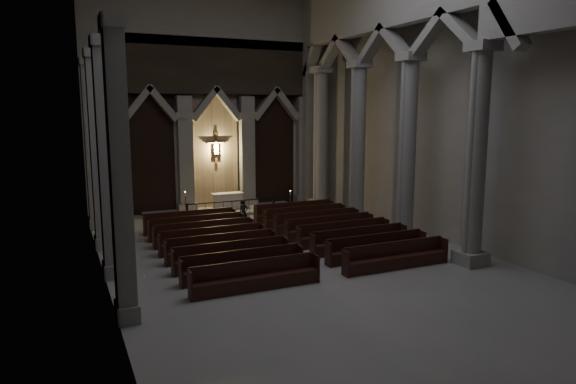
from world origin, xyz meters
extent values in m
plane|color=#979590|center=(0.00, 0.00, 0.00)|extent=(24.00, 24.00, 0.00)
cube|color=gray|center=(0.00, 12.00, 6.00)|extent=(14.00, 0.10, 12.00)
cube|color=gray|center=(-7.00, 0.00, 6.00)|extent=(0.10, 24.00, 12.00)
cube|color=gray|center=(7.00, 0.00, 6.00)|extent=(0.10, 24.00, 12.00)
cube|color=gray|center=(-5.40, 11.50, 3.20)|extent=(0.80, 0.50, 6.40)
cube|color=gray|center=(-5.40, 11.50, 0.25)|extent=(1.05, 0.70, 0.50)
cube|color=gray|center=(-5.40, 11.50, 5.35)|extent=(1.00, 0.65, 0.35)
cube|color=gray|center=(-1.80, 11.50, 3.20)|extent=(0.80, 0.50, 6.40)
cube|color=gray|center=(-1.80, 11.50, 0.25)|extent=(1.05, 0.70, 0.50)
cube|color=gray|center=(-1.80, 11.50, 5.35)|extent=(1.00, 0.65, 0.35)
cube|color=gray|center=(1.80, 11.50, 3.20)|extent=(0.80, 0.50, 6.40)
cube|color=gray|center=(1.80, 11.50, 0.25)|extent=(1.05, 0.70, 0.50)
cube|color=gray|center=(1.80, 11.50, 5.35)|extent=(1.00, 0.65, 0.35)
cube|color=gray|center=(5.40, 11.50, 3.20)|extent=(0.80, 0.50, 6.40)
cube|color=gray|center=(5.40, 11.50, 0.25)|extent=(1.05, 0.70, 0.50)
cube|color=gray|center=(5.40, 11.50, 5.35)|extent=(1.00, 0.65, 0.35)
cube|color=black|center=(-3.60, 11.85, 3.50)|extent=(2.60, 0.15, 7.00)
cube|color=tan|center=(0.00, 11.85, 3.50)|extent=(2.60, 0.15, 7.00)
cube|color=black|center=(3.60, 11.85, 3.50)|extent=(2.60, 0.15, 7.00)
cube|color=black|center=(0.00, 11.50, 8.00)|extent=(12.00, 0.50, 3.00)
cube|color=gray|center=(-6.20, 11.50, 4.50)|extent=(1.60, 0.50, 9.00)
cube|color=gray|center=(6.20, 11.50, 4.50)|extent=(1.60, 0.50, 9.00)
cube|color=gray|center=(0.00, 11.50, 10.50)|extent=(14.00, 0.50, 3.00)
plane|color=#FFB972|center=(0.00, 11.82, 3.50)|extent=(1.50, 0.00, 1.50)
cube|color=#52351C|center=(0.00, 11.73, 3.50)|extent=(0.13, 0.08, 1.80)
cube|color=#52351C|center=(0.00, 11.73, 3.85)|extent=(1.10, 0.08, 0.13)
cube|color=tan|center=(0.00, 11.67, 3.45)|extent=(0.26, 0.10, 0.60)
sphere|color=tan|center=(0.00, 11.67, 3.85)|extent=(0.17, 0.17, 0.17)
cylinder|color=tan|center=(-0.26, 11.67, 3.82)|extent=(0.45, 0.08, 0.08)
cylinder|color=tan|center=(0.26, 11.67, 3.82)|extent=(0.45, 0.08, 0.08)
cube|color=gray|center=(5.50, 9.50, 0.25)|extent=(1.00, 1.00, 0.50)
cylinder|color=gray|center=(5.50, 9.50, 4.00)|extent=(0.70, 0.70, 7.50)
cube|color=gray|center=(5.50, 9.50, 7.85)|extent=(0.95, 0.95, 0.35)
cube|color=gray|center=(5.50, 5.50, 0.25)|extent=(1.00, 1.00, 0.50)
cylinder|color=gray|center=(5.50, 5.50, 4.00)|extent=(0.70, 0.70, 7.50)
cube|color=gray|center=(5.50, 5.50, 7.85)|extent=(0.95, 0.95, 0.35)
cube|color=gray|center=(5.50, 1.50, 0.25)|extent=(1.00, 1.00, 0.50)
cylinder|color=gray|center=(5.50, 1.50, 4.00)|extent=(0.70, 0.70, 7.50)
cube|color=gray|center=(5.50, 1.50, 7.85)|extent=(0.95, 0.95, 0.35)
cube|color=gray|center=(5.50, -2.50, 0.25)|extent=(1.00, 1.00, 0.50)
cylinder|color=gray|center=(5.50, -2.50, 4.00)|extent=(0.70, 0.70, 7.50)
cube|color=gray|center=(5.50, -2.50, 7.85)|extent=(0.95, 0.95, 0.35)
cube|color=gray|center=(5.50, 11.40, 4.60)|extent=(0.55, 1.20, 9.20)
cube|color=gray|center=(-6.75, 9.50, 0.25)|extent=(0.60, 1.00, 0.50)
cube|color=gray|center=(-6.75, 9.50, 4.00)|extent=(0.50, 0.80, 7.50)
cube|color=gray|center=(-6.75, 9.50, 7.85)|extent=(0.60, 1.00, 0.35)
cube|color=gray|center=(-6.75, 5.50, 0.25)|extent=(0.60, 1.00, 0.50)
cube|color=gray|center=(-6.75, 5.50, 4.00)|extent=(0.50, 0.80, 7.50)
cube|color=gray|center=(-6.75, 5.50, 7.85)|extent=(0.60, 1.00, 0.35)
cube|color=gray|center=(-6.75, 1.50, 0.25)|extent=(0.60, 1.00, 0.50)
cube|color=gray|center=(-6.75, 1.50, 4.00)|extent=(0.50, 0.80, 7.50)
cube|color=gray|center=(-6.75, 1.50, 7.85)|extent=(0.60, 1.00, 0.35)
cube|color=gray|center=(-6.75, -2.50, 0.25)|extent=(0.60, 1.00, 0.50)
cube|color=gray|center=(-6.75, -2.50, 4.00)|extent=(0.50, 0.80, 7.50)
cube|color=gray|center=(-6.75, -2.50, 7.85)|extent=(0.60, 1.00, 0.35)
cube|color=gray|center=(0.00, 10.60, 0.07)|extent=(8.50, 2.60, 0.15)
cube|color=beige|center=(0.35, 10.86, 0.57)|extent=(1.59, 0.62, 0.84)
cube|color=white|center=(0.35, 10.86, 1.01)|extent=(1.72, 0.69, 0.04)
cube|color=black|center=(0.00, 8.95, 0.90)|extent=(4.76, 0.05, 0.05)
cube|color=black|center=(-2.38, 8.95, 0.48)|extent=(0.09, 0.09, 0.95)
cube|color=black|center=(2.38, 8.95, 0.48)|extent=(0.09, 0.09, 0.95)
cylinder|color=black|center=(-1.90, 8.95, 0.45)|extent=(0.02, 0.02, 0.88)
cylinder|color=black|center=(-1.43, 8.95, 0.45)|extent=(0.02, 0.02, 0.88)
cylinder|color=black|center=(-0.95, 8.95, 0.45)|extent=(0.02, 0.02, 0.88)
cylinder|color=black|center=(-0.48, 8.95, 0.45)|extent=(0.02, 0.02, 0.88)
cylinder|color=black|center=(0.00, 8.95, 0.45)|extent=(0.02, 0.02, 0.88)
cylinder|color=black|center=(0.48, 8.95, 0.45)|extent=(0.02, 0.02, 0.88)
cylinder|color=black|center=(0.95, 8.95, 0.45)|extent=(0.02, 0.02, 0.88)
cylinder|color=black|center=(1.43, 8.95, 0.45)|extent=(0.02, 0.02, 0.88)
cylinder|color=black|center=(1.90, 8.95, 0.45)|extent=(0.02, 0.02, 0.88)
cylinder|color=#A06B31|center=(-2.39, 9.25, 0.03)|extent=(0.26, 0.26, 0.05)
cylinder|color=#A06B31|center=(-2.39, 9.25, 0.65)|extent=(0.04, 0.04, 1.24)
cylinder|color=#A06B31|center=(-2.39, 9.25, 1.27)|extent=(0.13, 0.13, 0.02)
cylinder|color=white|center=(-2.39, 9.25, 1.38)|extent=(0.05, 0.05, 0.22)
sphere|color=#E6A650|center=(-2.39, 9.25, 1.51)|extent=(0.05, 0.05, 0.05)
cylinder|color=#A06B31|center=(3.34, 8.87, 0.02)|extent=(0.21, 0.21, 0.04)
cylinder|color=#A06B31|center=(3.34, 8.87, 0.53)|extent=(0.03, 0.03, 1.02)
cylinder|color=#A06B31|center=(3.34, 8.87, 1.04)|extent=(0.11, 0.11, 0.02)
cylinder|color=white|center=(3.34, 8.87, 1.14)|extent=(0.04, 0.04, 0.18)
sphere|color=#E6A650|center=(3.34, 8.87, 1.24)|extent=(0.04, 0.04, 0.04)
cube|color=black|center=(-2.70, 6.94, 0.23)|extent=(4.25, 0.41, 0.46)
cube|color=black|center=(-2.70, 7.13, 0.71)|extent=(4.25, 0.07, 0.51)
cube|color=black|center=(-4.83, 6.94, 0.46)|extent=(0.06, 0.46, 0.91)
cube|color=black|center=(-0.57, 6.94, 0.46)|extent=(0.06, 0.46, 0.91)
cube|color=black|center=(2.70, 6.94, 0.23)|extent=(4.25, 0.41, 0.46)
cube|color=black|center=(2.70, 7.13, 0.71)|extent=(4.25, 0.07, 0.51)
cube|color=black|center=(0.57, 6.94, 0.46)|extent=(0.06, 0.46, 0.91)
cube|color=black|center=(4.83, 6.94, 0.46)|extent=(0.06, 0.46, 0.91)
cube|color=black|center=(-2.70, 5.69, 0.23)|extent=(4.25, 0.41, 0.46)
cube|color=black|center=(-2.70, 5.88, 0.71)|extent=(4.25, 0.07, 0.51)
cube|color=black|center=(-4.83, 5.69, 0.46)|extent=(0.06, 0.46, 0.91)
cube|color=black|center=(-0.57, 5.69, 0.46)|extent=(0.06, 0.46, 0.91)
cube|color=black|center=(2.70, 5.69, 0.23)|extent=(4.25, 0.41, 0.46)
cube|color=black|center=(2.70, 5.88, 0.71)|extent=(4.25, 0.07, 0.51)
cube|color=black|center=(0.57, 5.69, 0.46)|extent=(0.06, 0.46, 0.91)
cube|color=black|center=(4.83, 5.69, 0.46)|extent=(0.06, 0.46, 0.91)
cube|color=black|center=(-2.70, 4.44, 0.23)|extent=(4.25, 0.41, 0.46)
cube|color=black|center=(-2.70, 4.64, 0.71)|extent=(4.25, 0.07, 0.51)
cube|color=black|center=(-4.83, 4.44, 0.46)|extent=(0.06, 0.46, 0.91)
cube|color=black|center=(-0.57, 4.44, 0.46)|extent=(0.06, 0.46, 0.91)
cube|color=black|center=(2.70, 4.44, 0.23)|extent=(4.25, 0.41, 0.46)
cube|color=black|center=(2.70, 4.64, 0.71)|extent=(4.25, 0.07, 0.51)
cube|color=black|center=(0.57, 4.44, 0.46)|extent=(0.06, 0.46, 0.91)
cube|color=black|center=(4.83, 4.44, 0.46)|extent=(0.06, 0.46, 0.91)
cube|color=black|center=(-2.70, 3.20, 0.23)|extent=(4.25, 0.41, 0.46)
cube|color=black|center=(-2.70, 3.39, 0.71)|extent=(4.25, 0.07, 0.51)
cube|color=black|center=(-4.83, 3.20, 0.46)|extent=(0.06, 0.46, 0.91)
cube|color=black|center=(-0.57, 3.20, 0.46)|extent=(0.06, 0.46, 0.91)
cube|color=black|center=(2.70, 3.20, 0.23)|extent=(4.25, 0.41, 0.46)
cube|color=black|center=(2.70, 3.39, 0.71)|extent=(4.25, 0.07, 0.51)
cube|color=black|center=(0.57, 3.20, 0.46)|extent=(0.06, 0.46, 0.91)
cube|color=black|center=(4.83, 3.20, 0.46)|extent=(0.06, 0.46, 0.91)
cube|color=black|center=(-2.70, 1.95, 0.23)|extent=(4.25, 0.41, 0.46)
cube|color=black|center=(-2.70, 2.14, 0.71)|extent=(4.25, 0.07, 0.51)
cube|color=black|center=(-4.83, 1.95, 0.46)|extent=(0.06, 0.46, 0.91)
cube|color=black|center=(-0.57, 1.95, 0.46)|extent=(0.06, 0.46, 0.91)
cube|color=black|center=(2.70, 1.95, 0.23)|extent=(4.25, 0.41, 0.46)
cube|color=black|center=(2.70, 2.14, 0.71)|extent=(4.25, 0.07, 0.51)
cube|color=black|center=(0.57, 1.95, 0.46)|extent=(0.06, 0.46, 0.91)
cube|color=black|center=(4.83, 1.95, 0.46)|extent=(0.06, 0.46, 0.91)
cube|color=black|center=(-2.70, 0.71, 0.23)|extent=(4.25, 0.41, 0.46)
cube|color=black|center=(-2.70, 0.90, 0.71)|extent=(4.25, 0.07, 0.51)
cube|color=black|center=(-4.83, 0.71, 0.46)|extent=(0.06, 0.46, 0.91)
cube|color=black|center=(-0.57, 0.71, 0.46)|extent=(0.06, 0.46, 0.91)
cube|color=black|center=(2.70, 0.71, 0.23)|extent=(4.25, 0.41, 0.46)
cube|color=black|center=(2.70, 0.90, 0.71)|extent=(4.25, 0.07, 0.51)
cube|color=black|center=(0.57, 0.71, 0.46)|extent=(0.06, 0.46, 0.91)
cube|color=black|center=(4.83, 0.71, 0.46)|extent=(0.06, 0.46, 0.91)
cube|color=black|center=(-2.70, -0.54, 0.23)|extent=(4.25, 0.41, 0.46)
cube|color=black|center=(-2.70, -0.35, 0.71)|extent=(4.25, 0.07, 0.51)
cube|color=black|center=(-4.83, -0.54, 0.46)|extent=(0.06, 0.46, 0.91)
cube|color=black|center=(-0.57, -0.54, 0.46)|extent=(0.06, 0.46, 0.91)
cube|color=black|center=(2.70, -0.54, 0.23)|extent=(4.25, 0.41, 0.46)
cube|color=black|center=(2.70, -0.35, 0.71)|extent=(4.25, 0.07, 0.51)
cube|color=black|center=(0.57, -0.54, 0.46)|extent=(0.06, 0.46, 0.91)
cube|color=black|center=(4.83, -0.54, 0.46)|extent=(0.06, 0.46, 0.91)
cube|color=black|center=(-2.70, -1.79, 0.23)|extent=(4.25, 0.41, 0.46)
cube|color=black|center=(-2.70, -1.59, 0.71)|extent=(4.25, 0.07, 0.51)
cube|color=black|center=(-4.83, -1.79, 0.46)|extent=(0.06, 0.46, 0.91)
cube|color=black|center=(-0.57, -1.79, 0.46)|extent=(0.06, 0.46, 0.91)
cube|color=black|center=(2.70, -1.79, 0.23)|extent=(4.25, 0.41, 0.46)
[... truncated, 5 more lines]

